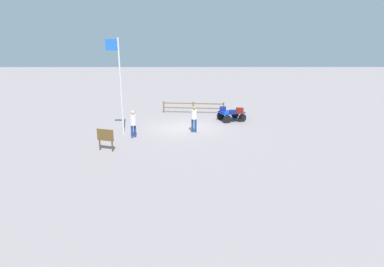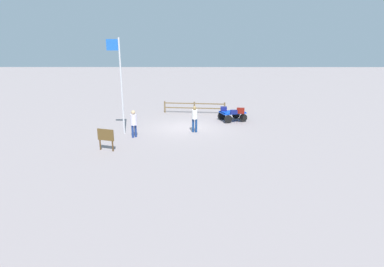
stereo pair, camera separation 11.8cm
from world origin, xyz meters
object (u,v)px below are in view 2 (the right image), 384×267
object	(u,v)px
luggage_cart	(232,114)
worker_trailing	(134,121)
flagpole	(120,80)
signboard	(106,137)
suitcase_olive	(234,112)
suitcase_dark	(224,109)
suitcase_tan	(241,111)
worker_lead	(195,117)

from	to	relation	value
luggage_cart	worker_trailing	xyz separation A→B (m)	(6.45, 4.29, 0.51)
flagpole	signboard	distance (m)	4.21
suitcase_olive	worker_trailing	size ratio (longest dim) A/B	0.29
luggage_cart	signboard	world-z (taller)	signboard
signboard	suitcase_dark	bearing A→B (deg)	-134.39
flagpole	signboard	world-z (taller)	flagpole
suitcase_tan	signboard	bearing A→B (deg)	37.56
suitcase_tan	signboard	size ratio (longest dim) A/B	0.49
suitcase_dark	worker_trailing	size ratio (longest dim) A/B	0.29
worker_trailing	suitcase_tan	bearing A→B (deg)	-152.11
luggage_cart	flagpole	bearing A→B (deg)	25.33
luggage_cart	worker_lead	size ratio (longest dim) A/B	1.26
suitcase_tan	flagpole	world-z (taller)	flagpole
suitcase_dark	worker_trailing	xyz separation A→B (m)	(5.85, 4.56, 0.15)
luggage_cart	flagpole	size ratio (longest dim) A/B	0.36
worker_trailing	signboard	size ratio (longest dim) A/B	1.42
luggage_cart	suitcase_olive	size ratio (longest dim) A/B	4.40
luggage_cart	suitcase_tan	xyz separation A→B (m)	(-0.52, 0.60, 0.40)
worker_trailing	signboard	distance (m)	2.68
luggage_cart	flagpole	xyz separation A→B (m)	(7.32, 3.46, 2.91)
flagpole	worker_lead	bearing A→B (deg)	-175.67
suitcase_olive	flagpole	xyz separation A→B (m)	(7.35, 2.78, 2.58)
suitcase_olive	worker_lead	size ratio (longest dim) A/B	0.29
suitcase_olive	suitcase_tan	distance (m)	0.50
suitcase_olive	worker_trailing	xyz separation A→B (m)	(6.49, 3.61, 0.17)
suitcase_olive	worker_lead	xyz separation A→B (m)	(2.81, 2.43, 0.18)
worker_lead	signboard	bearing A→B (deg)	37.72
suitcase_dark	signboard	size ratio (longest dim) A/B	0.41
worker_lead	signboard	xyz separation A→B (m)	(4.70, 3.63, -0.23)
suitcase_tan	signboard	xyz separation A→B (m)	(8.00, 6.15, -0.12)
luggage_cart	flagpole	world-z (taller)	flagpole
suitcase_dark	signboard	xyz separation A→B (m)	(6.87, 7.02, -0.08)
suitcase_olive	signboard	world-z (taller)	signboard
flagpole	suitcase_olive	bearing A→B (deg)	-159.30
suitcase_dark	suitcase_tan	world-z (taller)	suitcase_tan
luggage_cart	worker_lead	world-z (taller)	worker_lead
suitcase_dark	worker_lead	bearing A→B (deg)	57.31
luggage_cart	signboard	bearing A→B (deg)	42.09
worker_lead	flagpole	bearing A→B (deg)	4.33
worker_trailing	suitcase_olive	bearing A→B (deg)	-150.94
suitcase_dark	flagpole	world-z (taller)	flagpole
luggage_cart	suitcase_tan	world-z (taller)	suitcase_tan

